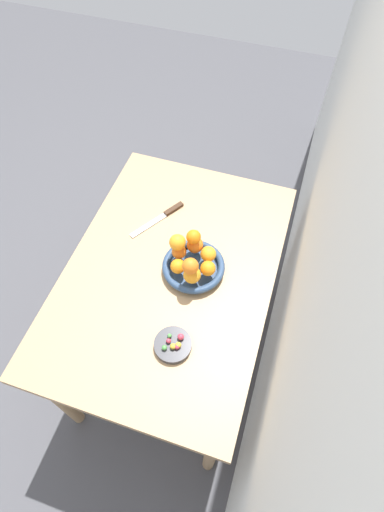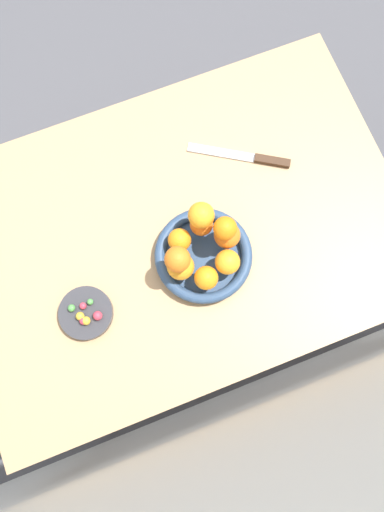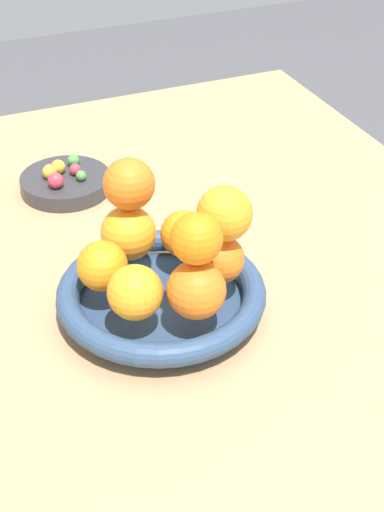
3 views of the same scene
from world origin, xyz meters
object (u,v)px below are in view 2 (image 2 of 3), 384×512
object	(u,v)px
orange_7	(201,215)
orange_2	(181,266)
candy_dish	(86,313)
orange_5	(227,235)
candy_ball_4	(98,316)
candy_ball_6	(83,321)
orange_8	(177,259)
orange_1	(179,240)
candy_ball_5	(80,316)
fruit_bowl	(203,256)
orange_4	(228,262)
orange_3	(206,278)
orange_6	(225,228)
candy_ball_2	(83,306)
dining_table	(180,241)
orange_0	(201,224)
candy_ball_0	(72,308)
candy_ball_3	(86,321)
knife	(248,157)
candy_ball_1	(90,302)

from	to	relation	value
orange_7	orange_2	bearing A→B (deg)	44.88
candy_dish	orange_5	xyz separation A→B (m)	(-0.37, -0.04, 0.06)
candy_ball_4	candy_ball_6	size ratio (longest dim) A/B	1.19
orange_5	orange_8	world-z (taller)	orange_8
orange_1	candy_ball_6	bearing A→B (deg)	18.27
orange_5	candy_ball_5	world-z (taller)	orange_5
fruit_bowl	orange_1	size ratio (longest dim) A/B	4.28
fruit_bowl	orange_4	distance (m)	0.08
orange_3	orange_6	world-z (taller)	orange_6
orange_1	orange_2	world-z (taller)	orange_2
fruit_bowl	orange_5	bearing A→B (deg)	-166.75
candy_ball_2	orange_2	bearing A→B (deg)	179.21
orange_3	orange_5	xyz separation A→B (m)	(-0.08, -0.07, 0.00)
dining_table	orange_0	distance (m)	0.16
orange_6	candy_ball_4	world-z (taller)	orange_6
candy_ball_0	candy_ball_3	world-z (taller)	candy_ball_3
candy_ball_5	candy_ball_6	distance (m)	0.01
orange_0	orange_1	distance (m)	0.06
orange_2	orange_5	world-z (taller)	orange_2
fruit_bowl	candy_ball_6	bearing A→B (deg)	8.07
orange_5	candy_ball_5	bearing A→B (deg)	7.01
orange_1	orange_7	size ratio (longest dim) A/B	0.91
orange_7	orange_8	bearing A→B (deg)	41.72
candy_dish	candy_ball_5	xyz separation A→B (m)	(0.01, 0.01, 0.02)
orange_6	orange_7	distance (m)	0.06
candy_dish	orange_8	distance (m)	0.27
fruit_bowl	candy_ball_4	size ratio (longest dim) A/B	10.64
candy_ball_2	knife	size ratio (longest dim) A/B	0.07
orange_0	orange_2	world-z (taller)	orange_2
orange_0	orange_3	size ratio (longest dim) A/B	0.99
candy_ball_4	fruit_bowl	bearing A→B (deg)	-170.75
orange_5	candy_ball_2	world-z (taller)	orange_5
orange_2	candy_ball_1	distance (m)	0.23
orange_1	orange_3	xyz separation A→B (m)	(-0.02, 0.10, 0.00)
orange_3	orange_6	distance (m)	0.12
dining_table	orange_2	bearing A→B (deg)	72.07
dining_table	candy_dish	size ratio (longest dim) A/B	8.78
orange_1	orange_4	size ratio (longest dim) A/B	0.93
candy_dish	candy_ball_4	xyz separation A→B (m)	(-0.03, 0.02, 0.02)
candy_ball_5	knife	distance (m)	0.57
orange_1	orange_3	size ratio (longest dim) A/B	0.98
orange_0	candy_ball_5	size ratio (longest dim) A/B	2.72
orange_3	candy_dish	bearing A→B (deg)	-6.59
dining_table	candy_ball_0	size ratio (longest dim) A/B	63.35
orange_0	orange_2	bearing A→B (deg)	43.31
orange_6	candy_ball_2	world-z (taller)	orange_6
fruit_bowl	orange_1	xyz separation A→B (m)	(0.04, -0.04, 0.05)
orange_1	candy_ball_1	distance (m)	0.25
orange_1	orange_5	distance (m)	0.11
orange_6	dining_table	bearing A→B (deg)	-36.41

